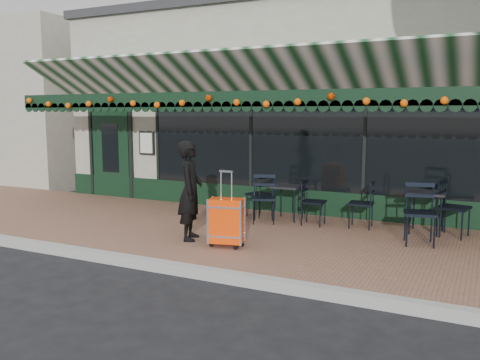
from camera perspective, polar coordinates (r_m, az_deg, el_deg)
The scene contains 15 objects.
ground at distance 7.14m, azimuth -5.18°, elevation -10.54°, with size 80.00×80.00×0.00m, color black.
sidewalk at distance 8.82m, azimuth 1.67°, elevation -6.46°, with size 18.00×4.00×0.15m, color brown.
curb at distance 7.05m, azimuth -5.53°, elevation -10.14°, with size 18.00×0.16×0.15m, color #9E9E99.
restaurant_building at distance 14.07m, azimuth 11.78°, elevation 7.69°, with size 12.00×9.60×4.50m.
neighbor_building_left at distance 21.54m, azimuth -24.12°, elevation 7.46°, with size 12.00×8.00×4.80m, color #AFAB9A.
woman at distance 8.27m, azimuth -5.61°, elevation -1.18°, with size 0.59×0.39×1.62m, color black.
suitcase at distance 7.85m, azimuth -1.54°, elevation -4.71°, with size 0.57×0.40×1.18m.
cafe_table_a at distance 9.27m, azimuth 20.31°, elevation -1.69°, with size 0.58×0.58×0.72m.
cafe_table_b at distance 9.83m, azimuth 5.38°, elevation -1.01°, with size 0.54×0.54×0.67m.
chair_a_left at distance 9.39m, azimuth 13.44°, elevation -2.64°, with size 0.43×0.43×0.86m, color black, non-canonical shape.
chair_a_right at distance 9.20m, azimuth 22.89°, elevation -2.95°, with size 0.48×0.48×0.96m, color black, non-canonical shape.
chair_a_front at distance 8.44m, azimuth 19.56°, elevation -3.61°, with size 0.49×0.49×0.98m, color black, non-canonical shape.
chair_b_left at distance 10.14m, azimuth 2.21°, elevation -1.67°, with size 0.43×0.43×0.87m, color black, non-canonical shape.
chair_b_right at distance 9.45m, azimuth 8.26°, elevation -2.50°, with size 0.42×0.42×0.84m, color black, non-canonical shape.
chair_b_front at distance 9.55m, azimuth 2.70°, elevation -2.11°, with size 0.46×0.46×0.91m, color black, non-canonical shape.
Camera 1 is at (3.57, -5.77, 2.23)m, focal length 38.00 mm.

